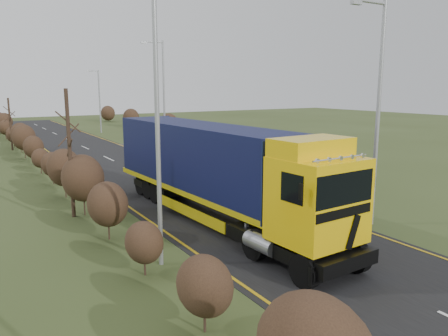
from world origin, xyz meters
TOP-DOWN VIEW (x-y plane):
  - ground at (0.00, 0.00)m, footprint 160.00×160.00m
  - road at (0.00, 10.00)m, footprint 8.00×120.00m
  - layby at (6.50, 20.00)m, footprint 6.00×18.00m
  - lane_markings at (0.00, 9.69)m, footprint 7.52×116.00m
  - hedgerow at (-6.00, 7.89)m, footprint 2.24×102.04m
  - lorry at (-1.04, -0.15)m, footprint 3.41×16.23m
  - car_red_hatchback at (6.47, 14.36)m, footprint 2.05×3.97m
  - car_blue_sedan at (7.42, 21.19)m, footprint 3.03×3.89m
  - streetlight_near at (4.63, -4.17)m, footprint 2.05×0.19m
  - streetlight_mid at (5.65, 21.11)m, footprint 2.17×0.21m
  - streetlight_far at (5.49, 41.87)m, footprint 1.77×0.18m
  - left_pole at (-5.20, -3.44)m, footprint 0.16×0.16m
  - speed_sign at (4.20, 10.52)m, footprint 0.62×0.10m
  - warning_board at (4.32, 23.95)m, footprint 0.64×0.11m

SIDE VIEW (x-z plane):
  - ground at x=0.00m, z-range 0.00..0.00m
  - road at x=0.00m, z-range 0.00..0.02m
  - layby at x=6.50m, z-range 0.00..0.02m
  - lane_markings at x=0.00m, z-range 0.03..0.03m
  - car_blue_sedan at x=7.42m, z-range 0.00..1.23m
  - car_red_hatchback at x=6.47m, z-range 0.00..1.29m
  - warning_board at x=4.32m, z-range 0.16..1.83m
  - speed_sign at x=4.20m, z-range 0.44..2.69m
  - hedgerow at x=-6.00m, z-range -1.41..4.64m
  - lorry at x=-1.04m, z-range 0.30..4.79m
  - left_pole at x=-5.20m, z-range 0.00..8.82m
  - streetlight_far at x=5.49m, z-range 0.40..8.68m
  - streetlight_near at x=4.63m, z-range 0.51..10.16m
  - streetlight_mid at x=5.65m, z-range 0.56..10.82m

